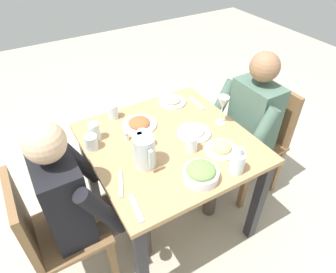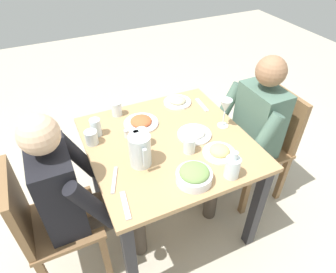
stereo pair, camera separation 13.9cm
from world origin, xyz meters
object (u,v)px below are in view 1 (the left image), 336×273
Objects in this scene: salad_bowl at (201,173)px; water_glass_near_left at (113,112)px; water_pitcher at (144,152)px; water_glass_near_right at (192,144)px; dining_table at (169,155)px; chair_near at (51,232)px; plate_rice_curry at (139,124)px; water_glass_by_pitcher at (91,142)px; wine_glass at (223,104)px; water_glass_center at (143,139)px; oil_carafe at (237,163)px; chair_far at (260,134)px; salt_shaker at (126,136)px; water_glass_far_left at (95,132)px; diner_far at (242,127)px; plate_beans at (172,101)px; plate_yoghurt at (194,131)px; plate_fries at (221,148)px; diner_near at (84,199)px.

water_glass_near_left is (-0.74, -0.18, 0.01)m from salad_bowl.
water_glass_near_right is at bearing 84.99° from water_pitcher.
chair_near is (0.08, -0.78, -0.13)m from dining_table.
plate_rice_curry is at bearing 32.88° from water_glass_near_left.
wine_glass reaches higher than water_glass_by_pitcher.
chair_near reaches higher than water_glass_center.
oil_carafe reaches higher than water_glass_near_right.
water_glass_near_left is (-0.42, -0.98, 0.30)m from chair_far.
water_glass_near_left is (-0.36, -0.04, -0.01)m from water_glass_center.
water_glass_center reaches higher than water_glass_near_left.
water_glass_far_left is at bearing -122.72° from salt_shaker.
chair_near is 0.60m from water_glass_far_left.
water_glass_by_pitcher is at bearing -144.39° from water_pitcher.
water_glass_near_right reaches higher than dining_table.
diner_far is at bearing 85.40° from wine_glass.
plate_beans is at bearing 129.52° from water_glass_center.
plate_yoghurt is 0.38m from oil_carafe.
water_glass_center is at bearing 46.27° from water_glass_far_left.
plate_rice_curry is (-0.58, -0.07, -0.02)m from salad_bowl.
water_glass_center is (-0.06, -0.94, 0.31)m from chair_far.
chair_far is at bearing 91.98° from chair_near.
plate_fries is at bearing -70.44° from chair_far.
water_glass_far_left is at bearing -148.61° from salad_bowl.
water_glass_near_left reaches higher than salt_shaker.
chair_far is at bearing 87.74° from wine_glass.
wine_glass is (-0.07, 0.96, 0.25)m from diner_near.
dining_table is 1.08× the size of chair_far.
water_pitcher is at bearing 86.86° from chair_near.
water_glass_near_right is at bearing -81.24° from chair_far.
water_pitcher is at bearing 85.08° from diner_near.
plate_yoghurt is at bearing -167.65° from plate_fries.
plate_fries is 0.45m from water_glass_center.
plate_yoghurt reaches higher than plate_beans.
diner_far reaches higher than water_glass_by_pitcher.
water_pitcher reaches higher than oil_carafe.
diner_far is 1.00m from water_glass_far_left.
water_glass_far_left is at bearing -79.42° from plate_beans.
water_pitcher is at bearing -95.01° from water_glass_near_right.
plate_fries is (0.20, -0.36, 0.12)m from diner_far.
water_pitcher is 0.61m from wine_glass.
chair_far is at bearing 111.93° from salad_bowl.
oil_carafe is (0.43, 0.34, 0.00)m from water_glass_center.
wine_glass is at bearing 54.93° from water_glass_near_left.
water_glass_near_left reaches higher than dining_table.
diner_far is at bearing 85.52° from water_glass_center.
water_glass_near_left is 1.80× the size of salt_shaker.
plate_yoghurt is 0.16m from water_glass_near_right.
salad_bowl is at bearing -104.61° from oil_carafe.
water_glass_center is at bearing -159.73° from salad_bowl.
water_glass_near_right is at bearing 49.67° from water_glass_far_left.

